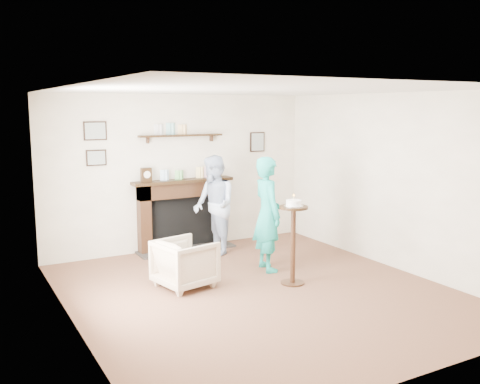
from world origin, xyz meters
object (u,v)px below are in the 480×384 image
object	(u,v)px
man	(214,254)
pedestal_table	(293,229)
armchair	(185,286)
woman	(267,269)

from	to	relation	value
man	pedestal_table	size ratio (longest dim) A/B	1.31
armchair	pedestal_table	size ratio (longest dim) A/B	0.57
man	woman	xyz separation A→B (m)	(0.29, -1.11, 0.00)
armchair	woman	xyz separation A→B (m)	(1.31, 0.11, 0.00)
woman	armchair	bearing A→B (deg)	102.97
armchair	pedestal_table	bearing A→B (deg)	-126.49
man	pedestal_table	world-z (taller)	pedestal_table
armchair	man	bearing A→B (deg)	-51.96
woman	pedestal_table	distance (m)	1.01
woman	man	bearing A→B (deg)	22.68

